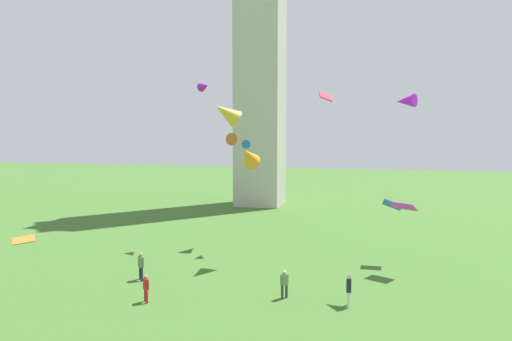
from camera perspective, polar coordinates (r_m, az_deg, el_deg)
The scene contains 14 objects.
person_0 at distance 25.35m, azimuth 12.05°, elevation -14.90°, with size 0.28×0.55×1.77m.
person_1 at distance 29.96m, azimuth -14.83°, elevation -11.82°, with size 0.52×0.53×1.81m.
person_2 at distance 26.18m, azimuth -14.21°, elevation -14.54°, with size 0.45×0.46×1.58m.
person_3 at distance 26.02m, azimuth 3.73°, elevation -14.42°, with size 0.44×0.50×1.66m.
kite_flying_0 at distance 31.35m, azimuth -0.98°, elevation 1.90°, with size 1.46×2.28×2.00m.
kite_flying_1 at distance 38.09m, azimuth -6.76°, elevation 10.89°, with size 1.40×1.34×0.85m.
kite_flying_2 at distance 27.92m, azimuth 18.97°, elevation 8.59°, with size 1.40×1.29×0.84m.
kite_flying_3 at distance 26.93m, azimuth -28.12°, elevation -8.00°, with size 1.31×1.27×0.37m.
kite_flying_4 at distance 20.71m, azimuth -3.94°, elevation 7.58°, with size 1.69×1.59×1.36m.
kite_flying_5 at distance 18.64m, azimuth 9.09°, elevation 9.56°, with size 0.65×0.92×0.53m.
kite_flying_6 at distance 37.53m, azimuth -2.80°, elevation 4.01°, with size 1.17×1.66×1.21m.
kite_flying_7 at distance 31.21m, azimuth 18.75°, elevation -4.48°, with size 1.87×1.63×0.61m.
kite_flying_8 at distance 35.52m, azimuth -1.30°, elevation 3.41°, with size 0.96×1.18×0.77m.
kite_flying_9 at distance 33.49m, azimuth 17.40°, elevation -4.29°, with size 1.42×0.93×0.98m.
Camera 1 is at (7.74, -5.45, 9.41)m, focal length 30.57 mm.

